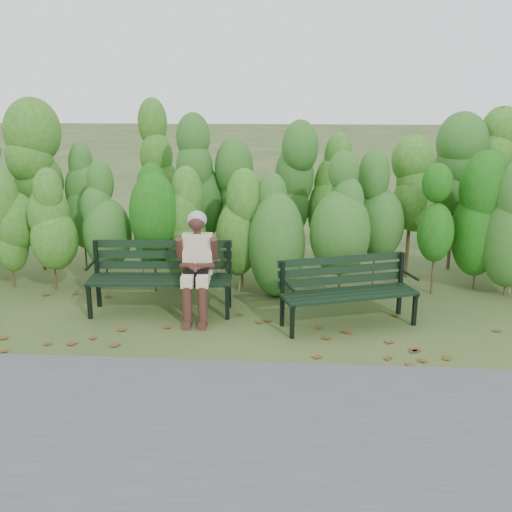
{
  "coord_description": "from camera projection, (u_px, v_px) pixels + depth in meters",
  "views": [
    {
      "loc": [
        0.48,
        -6.41,
        2.66
      ],
      "look_at": [
        0.0,
        0.35,
        0.75
      ],
      "focal_mm": 42.0,
      "sensor_mm": 36.0,
      "label": 1
    }
  ],
  "objects": [
    {
      "name": "ground",
      "position": [
        254.0,
        327.0,
        6.9
      ],
      "size": [
        80.0,
        80.0,
        0.0
      ],
      "primitive_type": "plane",
      "color": "#2E451D"
    },
    {
      "name": "bench_right",
      "position": [
        347.0,
        286.0,
        6.89
      ],
      "size": [
        1.63,
        0.98,
        0.78
      ],
      "color": "black",
      "rests_on": "ground"
    },
    {
      "name": "hedge_band",
      "position": [
        264.0,
        192.0,
        8.35
      ],
      "size": [
        11.04,
        1.67,
        2.42
      ],
      "color": "#47381E",
      "rests_on": "ground"
    },
    {
      "name": "footpath",
      "position": [
        234.0,
        431.0,
        4.79
      ],
      "size": [
        60.0,
        2.5,
        0.01
      ],
      "primitive_type": "cube",
      "color": "#474749",
      "rests_on": "ground"
    },
    {
      "name": "leaf_litter",
      "position": [
        256.0,
        332.0,
        6.75
      ],
      "size": [
        5.92,
        2.29,
        0.01
      ],
      "color": "brown",
      "rests_on": "ground"
    },
    {
      "name": "seated_woman",
      "position": [
        197.0,
        259.0,
        7.06
      ],
      "size": [
        0.51,
        0.75,
        1.26
      ],
      "color": "beige",
      "rests_on": "ground"
    },
    {
      "name": "bench_left",
      "position": [
        161.0,
        271.0,
        7.29
      ],
      "size": [
        1.74,
        0.66,
        0.86
      ],
      "color": "black",
      "rests_on": "ground"
    }
  ]
}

